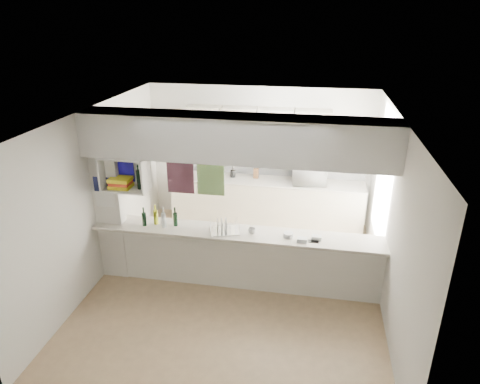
% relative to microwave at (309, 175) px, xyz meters
% --- Properties ---
extents(floor, '(4.80, 4.80, 0.00)m').
position_rel_microwave_xyz_m(floor, '(-0.97, -2.08, -1.09)').
color(floor, '#937655').
rests_on(floor, ground).
extents(ceiling, '(4.80, 4.80, 0.00)m').
position_rel_microwave_xyz_m(ceiling, '(-0.97, -2.08, 1.51)').
color(ceiling, white).
rests_on(ceiling, wall_back).
extents(wall_back, '(4.20, 0.00, 4.20)m').
position_rel_microwave_xyz_m(wall_back, '(-0.97, 0.32, 0.21)').
color(wall_back, silver).
rests_on(wall_back, floor).
extents(wall_left, '(0.00, 4.80, 4.80)m').
position_rel_microwave_xyz_m(wall_left, '(-3.07, -2.08, 0.21)').
color(wall_left, silver).
rests_on(wall_left, floor).
extents(wall_right, '(0.00, 4.80, 4.80)m').
position_rel_microwave_xyz_m(wall_right, '(1.13, -2.08, 0.21)').
color(wall_right, silver).
rests_on(wall_right, floor).
extents(servery_partition, '(4.20, 0.50, 2.60)m').
position_rel_microwave_xyz_m(servery_partition, '(-1.15, -2.08, 0.57)').
color(servery_partition, silver).
rests_on(servery_partition, floor).
extents(cubby_shelf, '(0.65, 0.35, 0.50)m').
position_rel_microwave_xyz_m(cubby_shelf, '(-2.54, -2.14, 0.62)').
color(cubby_shelf, white).
rests_on(cubby_shelf, bulkhead).
extents(kitchen_run, '(3.60, 0.63, 2.24)m').
position_rel_microwave_xyz_m(kitchen_run, '(-0.81, 0.06, -0.26)').
color(kitchen_run, beige).
rests_on(kitchen_run, floor).
extents(microwave, '(0.64, 0.46, 0.33)m').
position_rel_microwave_xyz_m(microwave, '(0.00, 0.00, 0.00)').
color(microwave, white).
rests_on(microwave, bench_top).
extents(bowl, '(0.26, 0.26, 0.06)m').
position_rel_microwave_xyz_m(bowl, '(0.02, -0.01, 0.20)').
color(bowl, '#140D95').
rests_on(bowl, microwave).
extents(dish_rack, '(0.49, 0.42, 0.22)m').
position_rel_microwave_xyz_m(dish_rack, '(-1.13, -2.10, -0.08)').
color(dish_rack, silver).
rests_on(dish_rack, breakfast_bar).
extents(cup, '(0.14, 0.14, 0.09)m').
position_rel_microwave_xyz_m(cup, '(-0.73, -2.12, -0.11)').
color(cup, white).
rests_on(cup, dish_rack).
extents(wine_bottles, '(0.51, 0.14, 0.32)m').
position_rel_microwave_xyz_m(wine_bottles, '(-2.10, -2.09, -0.05)').
color(wine_bottles, black).
rests_on(wine_bottles, breakfast_bar).
extents(plastic_tubs, '(0.52, 0.22, 0.07)m').
position_rel_microwave_xyz_m(plastic_tubs, '(-0.05, -2.13, -0.14)').
color(plastic_tubs, silver).
rests_on(plastic_tubs, breakfast_bar).
extents(utensil_jar, '(0.09, 0.09, 0.13)m').
position_rel_microwave_xyz_m(utensil_jar, '(-1.44, 0.07, -0.10)').
color(utensil_jar, black).
rests_on(utensil_jar, bench_top).
extents(knife_block, '(0.09, 0.07, 0.19)m').
position_rel_microwave_xyz_m(knife_block, '(-1.00, 0.10, -0.07)').
color(knife_block, '#54341C').
rests_on(knife_block, bench_top).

